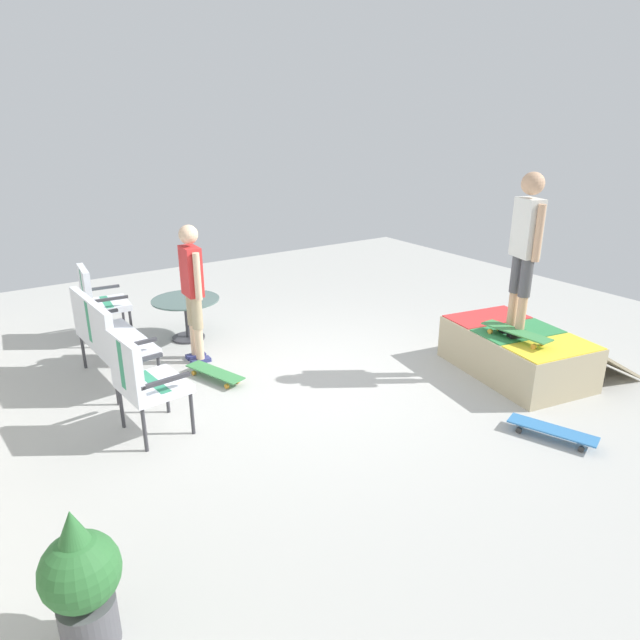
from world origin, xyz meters
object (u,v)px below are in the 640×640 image
person_skater (526,242)px  skateboard_spare (552,430)px  patio_bench (105,332)px  patio_chair_by_wall (141,376)px  potted_plant (82,579)px  patio_chair_near_house (97,297)px  patio_table (186,311)px  skateboard_by_bench (215,373)px  person_watching (192,284)px  skate_ramp (518,352)px  skateboard_on_ramp (516,332)px

person_skater → skateboard_spare: person_skater is taller
patio_bench → skateboard_spare: bearing=-138.6°
patio_chair_by_wall → potted_plant: size_ratio=1.11×
patio_chair_near_house → patio_table: size_ratio=1.13×
patio_chair_near_house → person_skater: size_ratio=0.57×
patio_bench → patio_table: 1.48m
potted_plant → patio_bench: bearing=-16.3°
patio_bench → skateboard_by_bench: bearing=-120.4°
skateboard_by_bench → skateboard_spare: (-2.95, -2.11, 0.00)m
patio_table → potted_plant: potted_plant is taller
patio_chair_by_wall → skateboard_spare: bearing=-125.0°
person_watching → skateboard_by_bench: (-0.63, 0.05, -0.91)m
patio_bench → person_watching: 1.13m
patio_bench → patio_chair_by_wall: (-1.34, 0.02, -0.00)m
skate_ramp → patio_bench: (2.41, 4.06, 0.35)m
patio_chair_by_wall → skateboard_on_ramp: 3.98m
patio_chair_near_house → skateboard_on_ramp: 5.32m
patio_table → potted_plant: size_ratio=0.98×
skateboard_spare → patio_chair_near_house: bearing=30.1°
patio_bench → person_watching: bearing=-87.9°
patio_bench → patio_chair_by_wall: same height
patio_chair_by_wall → skateboard_on_ramp: (-1.22, -3.79, 0.01)m
skateboard_by_bench → potted_plant: potted_plant is taller
skate_ramp → person_skater: (-0.03, 0.16, 1.33)m
patio_chair_by_wall → potted_plant: patio_chair_by_wall is taller
skateboard_by_bench → skateboard_spare: bearing=-144.5°
person_watching → potted_plant: (-3.45, 2.06, -0.52)m
potted_plant → patio_chair_near_house: bearing=-14.5°
skate_ramp → patio_chair_near_house: 5.42m
skate_ramp → potted_plant: (-1.00, 5.06, 0.20)m
person_watching → skateboard_by_bench: 1.11m
skate_ramp → potted_plant: potted_plant is taller
person_skater → skateboard_spare: (-1.10, 0.77, -1.51)m
patio_chair_near_house → skateboard_on_ramp: size_ratio=1.26×
skate_ramp → patio_chair_by_wall: (1.07, 4.08, 0.35)m
patio_chair_near_house → patio_chair_by_wall: bearing=174.5°
person_watching → skateboard_spare: (-3.59, -2.06, -0.91)m
skateboard_spare → potted_plant: potted_plant is taller
patio_chair_by_wall → skateboard_on_ramp: bearing=-107.8°
skate_ramp → skateboard_by_bench: (1.82, 3.04, -0.18)m
patio_chair_near_house → person_watching: (-1.39, -0.82, 0.38)m
patio_bench → person_watching: person_watching is taller
skate_ramp → person_watching: person_watching is taller
skateboard_by_bench → skateboard_spare: same height
skateboard_by_bench → skateboard_on_ramp: bearing=-125.6°
patio_chair_by_wall → skateboard_by_bench: patio_chair_by_wall is taller
person_watching → patio_bench: bearing=92.1°
patio_chair_near_house → patio_chair_by_wall: (-2.77, 0.27, 0.00)m
patio_table → skateboard_by_bench: (-1.38, 0.22, -0.32)m
person_skater → person_watching: bearing=48.7°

